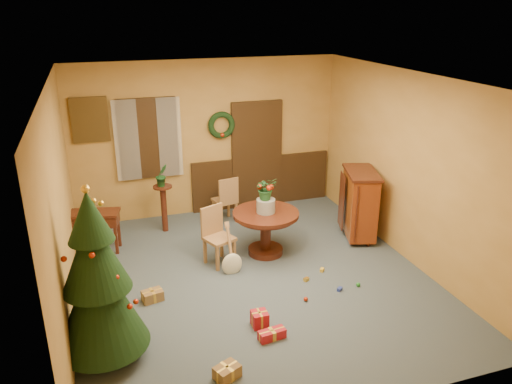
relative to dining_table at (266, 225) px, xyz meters
name	(u,v)px	position (x,y,z in m)	size (l,w,h in m)	color
room_envelope	(220,155)	(-0.22, 2.01, 0.61)	(5.50, 5.50, 5.50)	#374151
dining_table	(266,225)	(0.00, 0.00, 0.00)	(1.05, 1.05, 0.72)	black
urn	(266,206)	(0.00, 0.00, 0.33)	(0.29, 0.29, 0.22)	slate
centerpiece_plant	(266,188)	(0.00, 0.00, 0.62)	(0.33, 0.29, 0.37)	#1E4C23
chair_near	(216,233)	(-0.82, -0.03, -0.01)	(0.52, 0.52, 0.92)	brown
chair_far	(226,198)	(-0.28, 1.38, -0.03)	(0.45, 0.45, 0.89)	brown
guitar	(232,251)	(-0.69, -0.45, -0.14)	(0.31, 0.15, 0.74)	beige
plant_stand	(164,203)	(-1.41, 1.38, 0.02)	(0.33, 0.33, 0.85)	black
stand_plant	(162,175)	(-1.41, 1.38, 0.54)	(0.22, 0.17, 0.39)	#19471E
christmas_tree	(97,281)	(-2.58, -1.83, 0.49)	(1.02, 1.02, 2.11)	#382111
writing_desk	(95,222)	(-2.58, 0.95, 0.01)	(0.84, 0.55, 0.69)	black
sideboard	(360,202)	(1.72, 0.08, 0.14)	(0.75, 1.04, 1.20)	#621C0B
gift_a	(227,372)	(-1.35, -2.60, -0.44)	(0.32, 0.29, 0.15)	brown
gift_b	(260,319)	(-0.72, -1.82, -0.41)	(0.20, 0.20, 0.20)	#A71620
gift_c	(153,296)	(-1.92, -0.82, -0.43)	(0.30, 0.24, 0.15)	brown
gift_d	(272,334)	(-0.66, -2.12, -0.45)	(0.35, 0.18, 0.12)	#A71620
toy_a	(340,289)	(0.62, -1.41, -0.48)	(0.08, 0.05, 0.05)	navy
toy_b	(358,285)	(0.93, -1.39, -0.48)	(0.06, 0.06, 0.06)	#238126
toy_c	(322,270)	(0.62, -0.83, -0.48)	(0.08, 0.05, 0.05)	gold
toy_d	(306,299)	(0.06, -1.50, -0.48)	(0.06, 0.06, 0.06)	#B1260B
toy_e	(306,279)	(0.28, -1.01, -0.48)	(0.08, 0.05, 0.05)	gold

